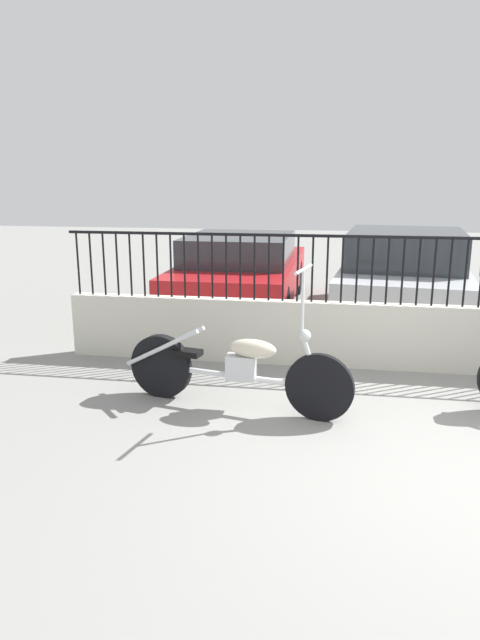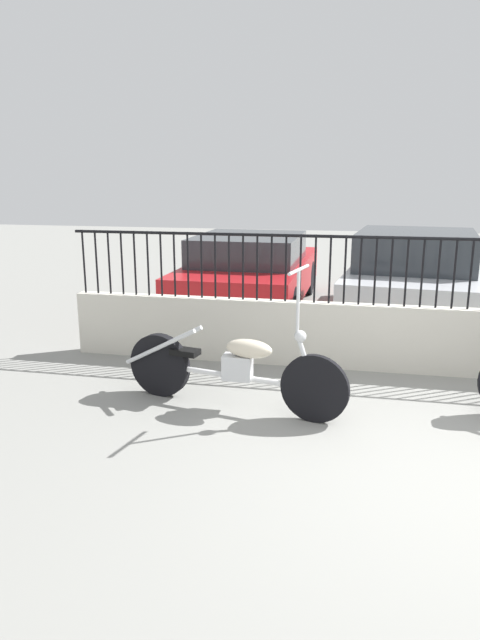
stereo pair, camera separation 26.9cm
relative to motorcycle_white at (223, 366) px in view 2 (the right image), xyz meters
name	(u,v)px [view 2 (the right image)]	position (x,y,z in m)	size (l,w,h in m)	color
ground_plane	(467,483)	(2.12, -1.05, -0.41)	(40.00, 40.00, 0.00)	gray
low_wall	(432,341)	(2.12, 1.42, -0.02)	(8.64, 0.18, 0.77)	beige
fence_railing	(439,262)	(2.12, 1.42, 0.88)	(8.64, 0.04, 0.79)	black
motorcycle_white	(223,366)	(0.00, 0.00, 0.00)	(2.30, 0.73, 1.43)	black
car_red	(251,271)	(-0.54, 4.31, 0.24)	(1.92, 4.25, 1.26)	black
car_silver	(414,277)	(2.09, 3.91, 0.29)	(2.29, 4.12, 1.40)	black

